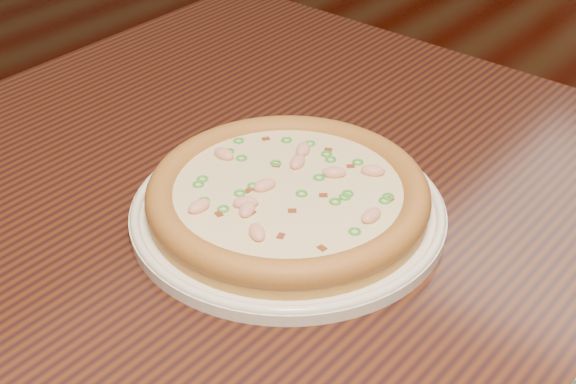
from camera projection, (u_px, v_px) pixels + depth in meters
The scene contains 4 objects.
ground at pixel (430, 309), 1.78m from camera, with size 9.00×9.00×0.00m, color black.
hero_table at pixel (409, 317), 0.82m from camera, with size 1.20×0.80×0.75m.
plate at pixel (288, 210), 0.79m from camera, with size 0.31×0.31×0.02m.
pizza at pixel (288, 194), 0.78m from camera, with size 0.28×0.28×0.03m.
Camera 1 is at (0.60, -1.22, 1.22)m, focal length 50.00 mm.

